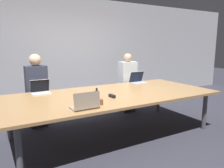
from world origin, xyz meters
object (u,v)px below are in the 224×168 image
Objects in this scene: stapler at (112,96)px; laptop_far_left at (40,90)px; laptop_near_left at (86,104)px; bottle_near_left at (97,97)px; cup_near_left at (101,102)px; person_far_left at (37,92)px; laptop_far_right at (137,80)px; person_far_right at (128,84)px.

laptop_far_left is at bearing 133.26° from stapler.
laptop_far_left is 2.14× the size of stapler.
laptop_near_left is 0.30m from bottle_near_left.
bottle_near_left reaches higher than stapler.
laptop_near_left is 0.29m from cup_near_left.
laptop_far_left is at bearing -75.91° from laptop_near_left.
cup_near_left is 0.25× the size of laptop_far_left.
laptop_far_left is at bearing -92.80° from person_far_left.
laptop_far_left is 1.29m from stapler.
bottle_near_left is 0.66× the size of laptop_far_right.
person_far_left is (-0.54, 1.54, -0.15)m from bottle_near_left.
cup_near_left is at bearing -161.55° from laptop_near_left.
bottle_near_left is at bearing -62.55° from laptop_far_left.
cup_near_left is at bearing -133.92° from person_far_right.
laptop_far_right is at bearing 37.83° from cup_near_left.
laptop_near_left is 1.59× the size of bottle_near_left.
person_far_right is (1.51, 1.57, -0.12)m from cup_near_left.
laptop_far_left is at bearing 116.55° from cup_near_left.
person_far_right is at bearing 89.11° from laptop_far_right.
person_far_right is at bearing 44.15° from bottle_near_left.
cup_near_left reaches higher than stapler.
bottle_near_left is 0.44m from stapler.
laptop_far_left is (-0.32, 1.26, 0.00)m from laptop_near_left.
person_far_right is at bearing -137.02° from laptop_near_left.
cup_near_left is 2.19m from person_far_right.
bottle_near_left is 1.64m from person_far_left.
person_far_left is at bearing -80.22° from laptop_near_left.
laptop_near_left is 2.44m from person_far_right.
laptop_near_left is 2.18m from laptop_far_right.
stapler is (0.92, -1.33, 0.08)m from person_far_left.
laptop_far_left is (-2.09, 0.00, -0.00)m from laptop_far_right.
laptop_far_right reaches higher than laptop_near_left.
person_far_right is at bearing 44.11° from stapler.
bottle_near_left is 2.15m from person_far_right.
cup_near_left is at bearing -76.52° from bottle_near_left.
bottle_near_left is 0.16× the size of person_far_left.
laptop_near_left reaches higher than stapler.
stapler is at bearing 29.29° from bottle_near_left.
laptop_far_right is 2.25× the size of stapler.
laptop_near_left is at bearing -144.65° from laptop_far_right.
person_far_right is at bearing -1.36° from person_far_left.
laptop_far_right is 0.24× the size of person_far_left.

